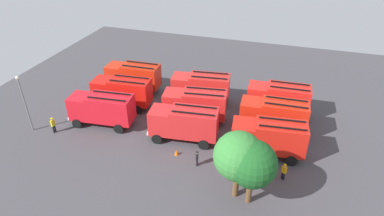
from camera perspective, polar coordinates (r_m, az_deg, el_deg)
name	(u,v)px	position (r m, az deg, el deg)	size (l,w,h in m)	color
ground_plane	(192,118)	(38.15, 0.00, -1.79)	(55.17, 55.17, 0.00)	#423F44
fire_truck_0	(278,97)	(39.30, 14.82, 1.80)	(7.28, 2.96, 3.88)	red
fire_truck_1	(201,87)	(40.35, 1.58, 3.74)	(7.43, 3.43, 3.88)	red
fire_truck_2	(133,76)	(43.77, -10.15, 5.57)	(7.28, 2.95, 3.88)	red
fire_truck_3	(274,114)	(35.97, 14.06, -1.05)	(7.29, 2.97, 3.88)	red
fire_truck_4	(195,104)	(36.75, 0.56, 0.75)	(7.46, 3.54, 3.88)	red
fire_truck_5	(122,91)	(40.26, -12.02, 2.94)	(7.36, 3.18, 3.88)	red
fire_truck_6	(269,137)	(32.45, 13.22, -4.87)	(7.41, 3.36, 3.88)	red
fire_truck_7	(184,122)	(33.61, -1.36, -2.51)	(7.42, 3.37, 3.88)	red
fire_truck_8	(102,108)	(37.29, -15.37, 0.00)	(7.40, 3.30, 3.88)	red
firefighter_0	(53,124)	(38.35, -23.02, -2.64)	(0.33, 0.47, 1.80)	black
firefighter_1	(298,95)	(43.14, 17.91, 2.20)	(0.46, 0.47, 1.65)	black
firefighter_2	(219,90)	(42.33, 4.78, 3.22)	(0.44, 0.48, 1.70)	black
firefighter_3	(284,171)	(30.77, 15.70, -10.53)	(0.47, 0.46, 1.69)	black
firefighter_4	(197,158)	(31.11, 0.88, -8.67)	(0.35, 0.47, 1.60)	black
tree_0	(253,164)	(26.07, 10.50, -9.57)	(3.89, 3.89, 6.02)	brown
tree_1	(239,156)	(26.30, 8.11, -8.33)	(4.07, 4.07, 6.31)	brown
traffic_cone_0	(177,152)	(32.70, -2.71, -7.71)	(0.42, 0.42, 0.59)	#F2600C
lamppost	(24,100)	(38.38, -27.21, 1.29)	(0.36, 0.36, 6.58)	slate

